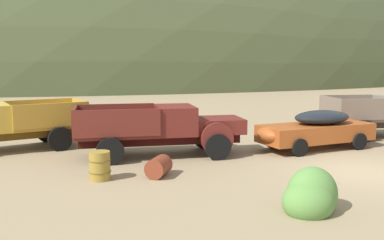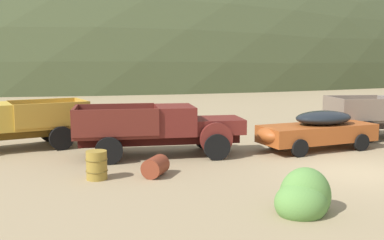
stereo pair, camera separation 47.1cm
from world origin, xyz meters
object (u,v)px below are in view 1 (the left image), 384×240
Objects in this scene: truck_oxblood at (171,129)px; car_oxide_orange at (313,129)px; oil_drum_spare at (100,166)px; oil_drum_tipped at (159,167)px.

truck_oxblood is 1.26× the size of car_oxide_orange.
truck_oxblood is at bearing 38.52° from oil_drum_spare.
oil_drum_spare is at bearing 6.63° from car_oxide_orange.
oil_drum_tipped is (-1.31, -2.72, -0.71)m from truck_oxblood.
car_oxide_orange is at bearing 14.13° from oil_drum_tipped.
car_oxide_orange reaches higher than oil_drum_tipped.
truck_oxblood is 6.03× the size of oil_drum_tipped.
car_oxide_orange is 7.29m from oil_drum_tipped.
oil_drum_tipped is at bearing -106.27° from truck_oxblood.
oil_drum_spare reaches higher than oil_drum_tipped.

